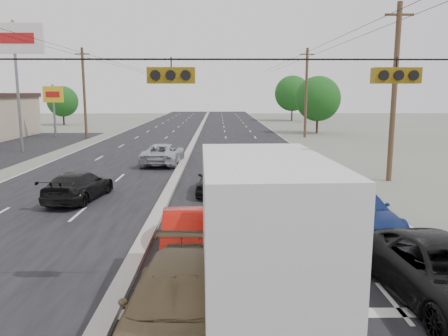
{
  "coord_description": "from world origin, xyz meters",
  "views": [
    {
      "loc": [
        2.53,
        -9.87,
        5.07
      ],
      "look_at": [
        2.76,
        6.75,
        2.2
      ],
      "focal_mm": 35.0,
      "sensor_mm": 36.0,
      "label": 1
    }
  ],
  "objects_px": {
    "tan_sedan": "(178,304)",
    "tree_left_far": "(63,101)",
    "pole_sign_billboard": "(14,47)",
    "tree_right_mid": "(318,99)",
    "tree_right_far": "(292,93)",
    "queue_car_b": "(274,207)",
    "queue_car_d": "(355,210)",
    "oncoming_far": "(163,154)",
    "utility_pole_right_b": "(394,92)",
    "oncoming_near": "(79,186)",
    "pole_sign_far": "(53,99)",
    "black_suv": "(446,274)",
    "red_sedan": "(183,232)",
    "utility_pole_left_c": "(84,92)",
    "queue_car_c": "(258,167)",
    "box_truck": "(260,231)",
    "queue_car_a": "(217,178)",
    "utility_pole_right_c": "(306,92)",
    "queue_car_e": "(315,172)"
  },
  "relations": [
    {
      "from": "tan_sedan",
      "to": "tree_left_far",
      "type": "bearing_deg",
      "value": 114.33
    },
    {
      "from": "pole_sign_billboard",
      "to": "tree_right_mid",
      "type": "relative_size",
      "value": 1.54
    },
    {
      "from": "tree_right_far",
      "to": "queue_car_b",
      "type": "relative_size",
      "value": 1.9
    },
    {
      "from": "queue_car_b",
      "to": "queue_car_d",
      "type": "relative_size",
      "value": 0.82
    },
    {
      "from": "oncoming_far",
      "to": "utility_pole_right_b",
      "type": "bearing_deg",
      "value": 160.56
    },
    {
      "from": "oncoming_near",
      "to": "pole_sign_far",
      "type": "bearing_deg",
      "value": -60.3
    },
    {
      "from": "black_suv",
      "to": "oncoming_near",
      "type": "distance_m",
      "value": 16.07
    },
    {
      "from": "tree_right_mid",
      "to": "queue_car_d",
      "type": "xyz_separation_m",
      "value": [
        -7.34,
        -39.13,
        -3.58
      ]
    },
    {
      "from": "red_sedan",
      "to": "black_suv",
      "type": "bearing_deg",
      "value": -33.54
    },
    {
      "from": "utility_pole_left_c",
      "to": "utility_pole_right_b",
      "type": "distance_m",
      "value": 35.36
    },
    {
      "from": "pole_sign_far",
      "to": "tan_sedan",
      "type": "height_order",
      "value": "pole_sign_far"
    },
    {
      "from": "queue_car_c",
      "to": "red_sedan",
      "type": "bearing_deg",
      "value": -112.54
    },
    {
      "from": "queue_car_c",
      "to": "utility_pole_right_b",
      "type": "bearing_deg",
      "value": -8.04
    },
    {
      "from": "red_sedan",
      "to": "pole_sign_far",
      "type": "bearing_deg",
      "value": 111.55
    },
    {
      "from": "tree_left_far",
      "to": "queue_car_c",
      "type": "height_order",
      "value": "tree_left_far"
    },
    {
      "from": "pole_sign_far",
      "to": "red_sedan",
      "type": "height_order",
      "value": "pole_sign_far"
    },
    {
      "from": "tree_left_far",
      "to": "utility_pole_left_c",
      "type": "bearing_deg",
      "value": -64.59
    },
    {
      "from": "pole_sign_far",
      "to": "box_truck",
      "type": "xyz_separation_m",
      "value": [
        19.51,
        -40.17,
        -2.5
      ]
    },
    {
      "from": "queue_car_b",
      "to": "oncoming_far",
      "type": "height_order",
      "value": "oncoming_far"
    },
    {
      "from": "utility_pole_right_b",
      "to": "queue_car_d",
      "type": "relative_size",
      "value": 1.91
    },
    {
      "from": "pole_sign_billboard",
      "to": "tan_sedan",
      "type": "distance_m",
      "value": 34.58
    },
    {
      "from": "tree_left_far",
      "to": "tan_sedan",
      "type": "relative_size",
      "value": 1.16
    },
    {
      "from": "pole_sign_billboard",
      "to": "tree_left_far",
      "type": "height_order",
      "value": "pole_sign_billboard"
    },
    {
      "from": "queue_car_a",
      "to": "queue_car_d",
      "type": "bearing_deg",
      "value": -44.11
    },
    {
      "from": "red_sedan",
      "to": "oncoming_near",
      "type": "distance_m",
      "value": 8.76
    },
    {
      "from": "box_truck",
      "to": "black_suv",
      "type": "xyz_separation_m",
      "value": [
        4.51,
        0.14,
        -1.13
      ]
    },
    {
      "from": "queue_car_c",
      "to": "oncoming_near",
      "type": "bearing_deg",
      "value": -157.98
    },
    {
      "from": "utility_pole_right_c",
      "to": "queue_car_b",
      "type": "relative_size",
      "value": 2.33
    },
    {
      "from": "pole_sign_billboard",
      "to": "box_truck",
      "type": "xyz_separation_m",
      "value": [
        18.01,
        -28.17,
        -6.96
      ]
    },
    {
      "from": "utility_pole_right_b",
      "to": "red_sedan",
      "type": "bearing_deg",
      "value": -134.51
    },
    {
      "from": "black_suv",
      "to": "queue_car_e",
      "type": "height_order",
      "value": "black_suv"
    },
    {
      "from": "utility_pole_right_b",
      "to": "red_sedan",
      "type": "distance_m",
      "value": 16.46
    },
    {
      "from": "tan_sedan",
      "to": "queue_car_a",
      "type": "height_order",
      "value": "tan_sedan"
    },
    {
      "from": "pole_sign_far",
      "to": "queue_car_a",
      "type": "xyz_separation_m",
      "value": [
        18.49,
        -27.95,
        -3.64
      ]
    },
    {
      "from": "queue_car_b",
      "to": "oncoming_far",
      "type": "xyz_separation_m",
      "value": [
        -6.11,
        14.56,
        0.04
      ]
    },
    {
      "from": "utility_pole_right_c",
      "to": "pole_sign_far",
      "type": "distance_m",
      "value": 28.51
    },
    {
      "from": "queue_car_c",
      "to": "oncoming_near",
      "type": "xyz_separation_m",
      "value": [
        -8.95,
        -4.76,
        -0.08
      ]
    },
    {
      "from": "utility_pole_right_b",
      "to": "utility_pole_right_c",
      "type": "xyz_separation_m",
      "value": [
        0.0,
        25.0,
        0.0
      ]
    },
    {
      "from": "pole_sign_far",
      "to": "utility_pole_left_c",
      "type": "bearing_deg",
      "value": 0.0
    },
    {
      "from": "utility_pole_right_b",
      "to": "queue_car_a",
      "type": "height_order",
      "value": "utility_pole_right_b"
    },
    {
      "from": "utility_pole_left_c",
      "to": "tree_right_far",
      "type": "xyz_separation_m",
      "value": [
        28.5,
        30.0,
        -0.15
      ]
    },
    {
      "from": "black_suv",
      "to": "red_sedan",
      "type": "bearing_deg",
      "value": 145.06
    },
    {
      "from": "box_truck",
      "to": "queue_car_e",
      "type": "xyz_separation_m",
      "value": [
        4.36,
        13.91,
        -1.16
      ]
    },
    {
      "from": "utility_pole_right_b",
      "to": "pole_sign_far",
      "type": "relative_size",
      "value": 1.67
    },
    {
      "from": "utility_pole_right_c",
      "to": "box_truck",
      "type": "relative_size",
      "value": 1.35
    },
    {
      "from": "utility_pole_left_c",
      "to": "pole_sign_billboard",
      "type": "height_order",
      "value": "pole_sign_billboard"
    },
    {
      "from": "queue_car_c",
      "to": "queue_car_e",
      "type": "height_order",
      "value": "queue_car_c"
    },
    {
      "from": "pole_sign_billboard",
      "to": "tree_right_far",
      "type": "distance_m",
      "value": 52.05
    },
    {
      "from": "tree_left_far",
      "to": "queue_car_e",
      "type": "bearing_deg",
      "value": -57.15
    },
    {
      "from": "queue_car_b",
      "to": "queue_car_c",
      "type": "relative_size",
      "value": 0.77
    }
  ]
}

